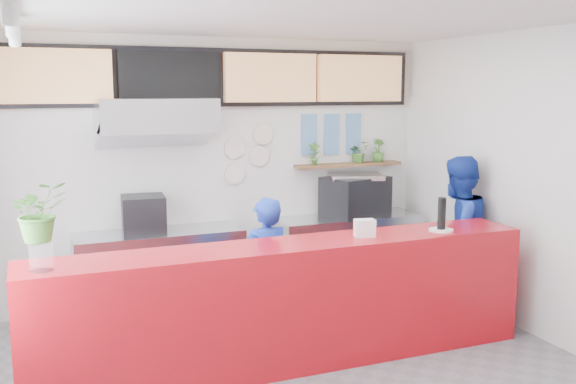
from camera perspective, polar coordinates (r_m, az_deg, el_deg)
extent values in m
plane|color=slate|center=(5.58, 1.83, -16.54)|extent=(5.00, 5.00, 0.00)
plane|color=silver|center=(5.07, 2.01, 15.71)|extent=(5.00, 5.00, 0.00)
plane|color=white|center=(7.45, -5.95, 1.98)|extent=(5.00, 0.00, 5.00)
plane|color=white|center=(6.54, 22.36, 0.35)|extent=(0.00, 5.00, 5.00)
cube|color=#AF0C15|center=(5.72, 0.21, -9.95)|extent=(4.50, 0.60, 1.10)
cube|color=beige|center=(7.38, -6.07, 10.47)|extent=(5.00, 0.02, 0.80)
cube|color=#B2B5BA|center=(7.19, -11.31, -6.97)|extent=(1.80, 0.60, 0.90)
cube|color=black|center=(7.01, -12.72, -1.95)|extent=(0.48, 0.48, 0.40)
cube|color=#B2B5BA|center=(6.87, -11.67, 6.69)|extent=(1.20, 0.70, 0.35)
cube|color=#B2B5BA|center=(6.88, -11.62, 5.02)|extent=(1.20, 0.69, 0.31)
cube|color=#B2B5BA|center=(7.92, 5.32, -5.33)|extent=(1.80, 0.60, 0.90)
cube|color=black|center=(7.82, 6.00, -0.37)|extent=(0.86, 0.72, 0.47)
cube|color=silver|center=(7.78, 6.03, 1.38)|extent=(0.73, 0.60, 0.06)
cube|color=brown|center=(7.95, 5.41, 2.43)|extent=(1.40, 0.18, 0.04)
cube|color=tan|center=(6.99, -19.93, 9.66)|extent=(1.10, 0.10, 0.55)
cube|color=black|center=(7.13, -10.44, 10.02)|extent=(1.10, 0.10, 0.55)
cube|color=tan|center=(7.46, -1.55, 10.12)|extent=(1.10, 0.10, 0.55)
cube|color=tan|center=(7.94, 6.43, 10.00)|extent=(1.10, 0.10, 0.55)
cube|color=black|center=(7.35, -6.00, 10.09)|extent=(4.80, 0.04, 0.65)
cube|color=black|center=(4.63, -23.37, 14.89)|extent=(0.05, 2.40, 0.04)
cylinder|color=silver|center=(7.43, -4.81, 3.92)|extent=(0.24, 0.03, 0.24)
cylinder|color=silver|center=(7.54, -2.62, 3.25)|extent=(0.24, 0.03, 0.24)
cylinder|color=silver|center=(7.47, -4.77, 1.63)|extent=(0.24, 0.03, 0.24)
cylinder|color=silver|center=(7.53, -2.27, 5.16)|extent=(0.24, 0.03, 0.24)
cube|color=#598CBF|center=(7.76, 1.89, 6.01)|extent=(0.20, 0.02, 0.25)
cube|color=#598CBF|center=(7.89, 3.89, 6.05)|extent=(0.20, 0.02, 0.25)
cube|color=#598CBF|center=(8.02, 5.83, 6.07)|extent=(0.20, 0.02, 0.25)
cube|color=#598CBF|center=(7.78, 1.88, 4.17)|extent=(0.20, 0.02, 0.25)
cube|color=#598CBF|center=(7.90, 3.88, 4.24)|extent=(0.20, 0.02, 0.25)
cube|color=#598CBF|center=(8.04, 5.80, 4.29)|extent=(0.20, 0.02, 0.25)
imported|color=#163198|center=(6.10, -2.02, -7.11)|extent=(0.56, 0.41, 1.43)
imported|color=#163198|center=(7.20, 14.75, -3.70)|extent=(0.98, 0.84, 1.72)
imported|color=#3A6E26|center=(7.73, 2.34, 3.44)|extent=(0.16, 0.13, 0.27)
imported|color=#3A6E26|center=(8.00, 6.29, 3.56)|extent=(0.28, 0.26, 0.27)
imported|color=#3A6E26|center=(8.13, 8.04, 3.69)|extent=(0.16, 0.14, 0.29)
cylinder|color=white|center=(5.05, -21.08, -5.39)|extent=(0.22, 0.22, 0.21)
imported|color=#3A6E26|center=(4.98, -21.29, -1.63)|extent=(0.49, 0.46, 0.44)
cube|color=white|center=(5.84, 6.83, -3.21)|extent=(0.20, 0.15, 0.16)
cylinder|color=white|center=(6.21, 13.45, -3.30)|extent=(0.24, 0.24, 0.02)
cylinder|color=black|center=(6.18, 13.50, -1.87)|extent=(0.08, 0.08, 0.30)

